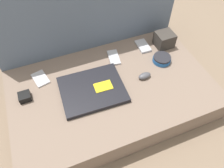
{
  "coord_description": "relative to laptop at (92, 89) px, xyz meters",
  "views": [
    {
      "loc": [
        -0.26,
        -0.65,
        1.04
      ],
      "look_at": [
        0.0,
        0.0,
        0.17
      ],
      "focal_mm": 35.0,
      "sensor_mm": 36.0,
      "label": 1
    }
  ],
  "objects": [
    {
      "name": "ground_plane",
      "position": [
        0.1,
        -0.01,
        -0.16
      ],
      "size": [
        8.0,
        8.0,
        0.0
      ],
      "primitive_type": "plane",
      "color": "#7A6651"
    },
    {
      "name": "couch_seat",
      "position": [
        0.1,
        -0.01,
        -0.08
      ],
      "size": [
        1.05,
        0.64,
        0.15
      ],
      "color": "#7A6656",
      "rests_on": "ground_plane"
    },
    {
      "name": "couch_backrest",
      "position": [
        0.1,
        0.41,
        0.12
      ],
      "size": [
        1.05,
        0.2,
        0.56
      ],
      "color": "slate",
      "rests_on": "ground_plane"
    },
    {
      "name": "laptop",
      "position": [
        0.0,
        0.0,
        0.0
      ],
      "size": [
        0.33,
        0.27,
        0.03
      ],
      "rotation": [
        0.0,
        0.0,
        -0.04
      ],
      "color": "black",
      "rests_on": "couch_seat"
    },
    {
      "name": "computer_mouse",
      "position": [
        0.29,
        -0.02,
        0.0
      ],
      "size": [
        0.07,
        0.04,
        0.03
      ],
      "rotation": [
        0.0,
        0.0,
        0.07
      ],
      "color": "#4C4C51",
      "rests_on": "couch_seat"
    },
    {
      "name": "speaker_puck",
      "position": [
        0.43,
        0.06,
        0.01
      ],
      "size": [
        0.1,
        0.1,
        0.03
      ],
      "color": "#1E569E",
      "rests_on": "couch_seat"
    },
    {
      "name": "phone_silver",
      "position": [
        0.19,
        0.18,
        -0.01
      ],
      "size": [
        0.08,
        0.12,
        0.01
      ],
      "rotation": [
        0.0,
        0.0,
        -0.16
      ],
      "color": "#B7B7BC",
      "rests_on": "couch_seat"
    },
    {
      "name": "phone_black",
      "position": [
        -0.23,
        0.18,
        -0.01
      ],
      "size": [
        0.09,
        0.12,
        0.01
      ],
      "rotation": [
        0.0,
        0.0,
        0.23
      ],
      "color": "#B7B7BC",
      "rests_on": "couch_seat"
    },
    {
      "name": "phone_small",
      "position": [
        0.39,
        0.2,
        -0.0
      ],
      "size": [
        0.07,
        0.12,
        0.01
      ],
      "rotation": [
        0.0,
        0.0,
        -0.04
      ],
      "color": "#B7B7BC",
      "rests_on": "couch_seat"
    },
    {
      "name": "camera_pouch",
      "position": [
        0.51,
        0.17,
        0.03
      ],
      "size": [
        0.1,
        0.1,
        0.09
      ],
      "color": "#38332D",
      "rests_on": "couch_seat"
    },
    {
      "name": "charger_brick",
      "position": [
        -0.32,
        0.08,
        0.01
      ],
      "size": [
        0.06,
        0.06,
        0.03
      ],
      "color": "black",
      "rests_on": "couch_seat"
    }
  ]
}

